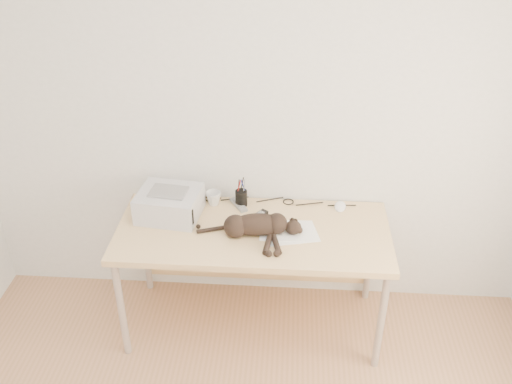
# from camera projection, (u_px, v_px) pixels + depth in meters

# --- Properties ---
(wall_back) EXTENTS (3.50, 0.00, 3.50)m
(wall_back) POSITION_uv_depth(u_px,v_px,m) (257.00, 116.00, 3.34)
(wall_back) COLOR white
(wall_back) RESTS_ON floor
(desk) EXTENTS (1.60, 0.70, 0.74)m
(desk) POSITION_uv_depth(u_px,v_px,m) (254.00, 239.00, 3.47)
(desk) COLOR #E6BF87
(desk) RESTS_ON floor
(printer) EXTENTS (0.40, 0.35, 0.17)m
(printer) POSITION_uv_depth(u_px,v_px,m) (169.00, 204.00, 3.42)
(printer) COLOR silver
(printer) RESTS_ON desk
(papers) EXTENTS (0.36, 0.28, 0.01)m
(papers) POSITION_uv_depth(u_px,v_px,m) (288.00, 232.00, 3.30)
(papers) COLOR white
(papers) RESTS_ON desk
(cat) EXTENTS (0.61, 0.28, 0.14)m
(cat) POSITION_uv_depth(u_px,v_px,m) (254.00, 226.00, 3.26)
(cat) COLOR black
(cat) RESTS_ON desk
(mug) EXTENTS (0.13, 0.13, 0.09)m
(mug) POSITION_uv_depth(u_px,v_px,m) (214.00, 198.00, 3.54)
(mug) COLOR silver
(mug) RESTS_ON desk
(pen_cup) EXTENTS (0.07, 0.07, 0.19)m
(pen_cup) POSITION_uv_depth(u_px,v_px,m) (241.00, 198.00, 3.53)
(pen_cup) COLOR black
(pen_cup) RESTS_ON desk
(remote_grey) EXTENTS (0.13, 0.16, 0.02)m
(remote_grey) POSITION_uv_depth(u_px,v_px,m) (239.00, 205.00, 3.54)
(remote_grey) COLOR gray
(remote_grey) RESTS_ON desk
(remote_black) EXTENTS (0.13, 0.16, 0.02)m
(remote_black) POSITION_uv_depth(u_px,v_px,m) (257.00, 217.00, 3.43)
(remote_black) COLOR black
(remote_black) RESTS_ON desk
(mouse) EXTENTS (0.09, 0.13, 0.04)m
(mouse) POSITION_uv_depth(u_px,v_px,m) (340.00, 205.00, 3.52)
(mouse) COLOR white
(mouse) RESTS_ON desk
(cable_tangle) EXTENTS (1.36, 0.07, 0.01)m
(cable_tangle) POSITION_uv_depth(u_px,v_px,m) (257.00, 201.00, 3.59)
(cable_tangle) COLOR black
(cable_tangle) RESTS_ON desk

